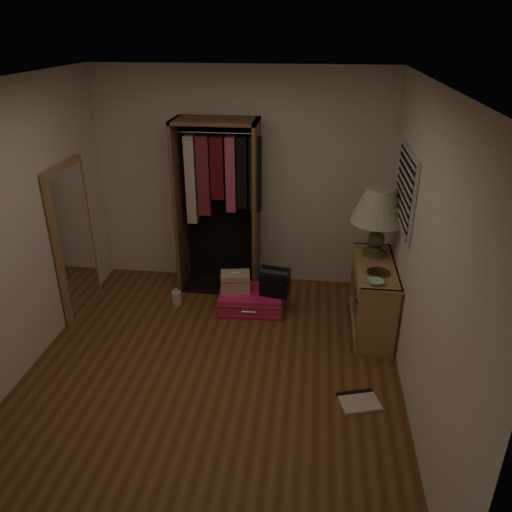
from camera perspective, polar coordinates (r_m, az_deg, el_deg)
name	(u,v)px	position (r m, az deg, el deg)	size (l,w,h in m)	color
ground	(212,373)	(4.85, -5.04, -13.23)	(4.00, 4.00, 0.00)	brown
room_walls	(215,224)	(4.12, -4.67, 3.68)	(3.52, 4.02, 2.60)	silver
console_bookshelf	(373,293)	(5.44, 13.21, -4.13)	(0.42, 1.12, 0.75)	#A17D4E
open_wardrobe	(220,191)	(5.86, -4.14, 7.37)	(0.99, 0.50, 2.05)	brown
floor_mirror	(74,240)	(5.78, -20.06, 1.69)	(0.06, 0.80, 1.70)	#A57950
pink_suitcase	(251,300)	(5.74, -0.59, -5.06)	(0.75, 0.56, 0.22)	#E01B5E
train_case	(235,282)	(5.66, -2.37, -2.96)	(0.36, 0.28, 0.24)	#B8A58C
black_bag	(275,280)	(5.56, 2.20, -2.78)	(0.34, 0.25, 0.34)	black
table_lamp	(380,207)	(5.28, 13.94, 5.44)	(0.62, 0.62, 0.73)	#465328
brass_tray	(378,273)	(5.08, 13.82, -1.86)	(0.28, 0.28, 0.01)	#A5743F
ceramic_bowl	(376,282)	(4.87, 13.51, -2.90)	(0.15, 0.15, 0.04)	#B4D8BD
white_jug	(177,298)	(5.92, -9.04, -4.73)	(0.14, 0.14, 0.19)	silver
floor_book	(358,400)	(4.61, 11.62, -15.87)	(0.40, 0.35, 0.03)	beige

